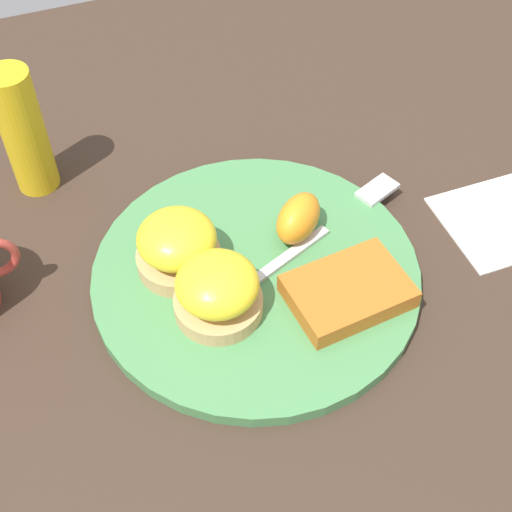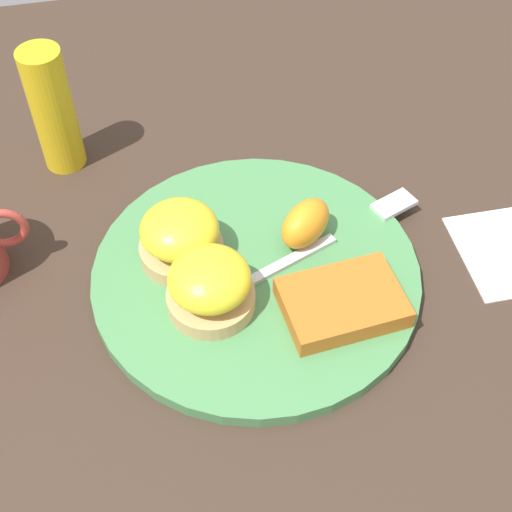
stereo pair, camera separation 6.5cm
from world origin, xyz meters
The scene contains 9 objects.
ground_plane centered at (0.00, 0.00, 0.00)m, with size 1.10×1.10×0.00m, color #38281E.
plate centered at (0.00, 0.00, 0.01)m, with size 0.31×0.31×0.01m, color #47844C.
sandwich_benedict_left centered at (-0.07, 0.03, 0.04)m, with size 0.08×0.08×0.06m.
sandwich_benedict_right centered at (-0.05, -0.03, 0.04)m, with size 0.08×0.08×0.06m.
hashbrown_patty centered at (0.07, -0.06, 0.02)m, with size 0.11×0.07×0.02m, color #B15F1E.
orange_wedge centered at (0.05, 0.03, 0.04)m, with size 0.06×0.04×0.04m, color orange.
fork centered at (0.09, 0.03, 0.02)m, with size 0.21×0.09×0.00m.
napkin centered at (0.26, -0.02, 0.00)m, with size 0.11×0.11×0.00m, color white.
condiment_bottle centered at (-0.17, 0.21, 0.07)m, with size 0.04×0.04×0.14m, color gold.
Camera 1 is at (-0.15, -0.39, 0.53)m, focal length 50.00 mm.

